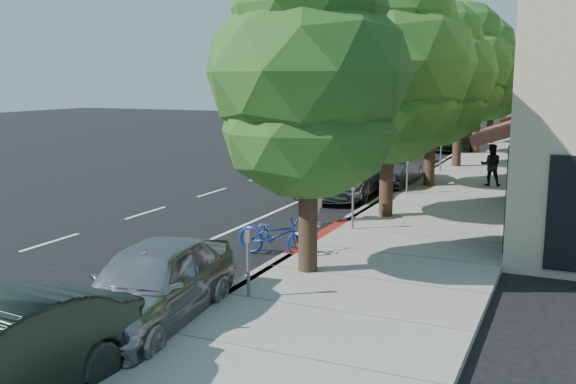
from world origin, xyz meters
The scene contains 18 objects.
ground centered at (0.00, 0.00, 0.00)m, with size 120.00×120.00×0.00m, color black.
sidewalk centered at (2.30, 8.00, 0.07)m, with size 4.60×56.00×0.15m, color gray.
curb centered at (0.00, 8.00, 0.07)m, with size 0.30×56.00×0.15m, color #9E998E.
curb_red_segment centered at (0.00, 1.00, 0.07)m, with size 0.32×4.00×0.15m, color maroon.
street_tree_0 centered at (0.90, -2.00, 4.14)m, with size 4.19×4.19×6.73m.
street_tree_1 centered at (0.90, 4.00, 4.45)m, with size 4.91×4.91×7.36m.
street_tree_2 centered at (0.90, 10.00, 4.24)m, with size 4.74×4.74×7.03m.
street_tree_3 centered at (0.90, 16.00, 4.68)m, with size 4.62×4.62×7.58m.
street_tree_4 centered at (0.90, 22.00, 4.56)m, with size 4.84×4.84×7.48m.
street_tree_5 centered at (0.90, 28.00, 4.19)m, with size 4.67×4.67×6.94m.
cyclist centered at (-0.70, 2.55, 0.99)m, with size 0.73×0.48×1.99m, color white.
bicycle centered at (-0.40, -0.86, 0.52)m, with size 0.69×1.97×1.04m, color #17329E.
silver_suv centered at (-1.58, 7.40, 0.75)m, with size 2.48×5.38×1.50m, color #A8A8AC.
dark_sedan centered at (-0.50, 10.23, 0.71)m, with size 1.51×4.33×1.43m, color black.
white_pickup centered at (-2.20, 15.14, 0.79)m, with size 2.21×5.44×1.58m, color white.
dark_suv_far centered at (-0.50, 23.89, 0.88)m, with size 2.08×5.17×1.76m, color black.
near_car_a centered at (-0.50, -5.50, 0.71)m, with size 1.68×4.18×1.42m, color #9E9EA2.
pedestrian centered at (3.03, 10.86, 0.94)m, with size 0.77×0.60×1.57m, color black.
Camera 1 is at (5.83, -14.00, 4.10)m, focal length 40.00 mm.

